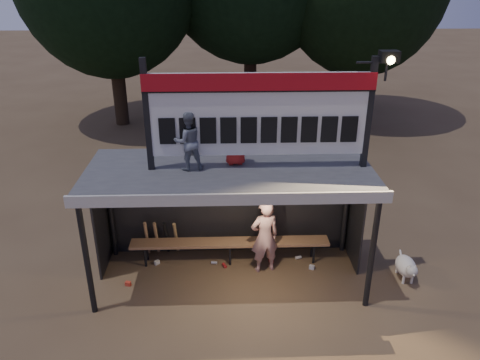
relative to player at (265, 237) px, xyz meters
name	(u,v)px	position (x,y,z in m)	size (l,w,h in m)	color
ground	(230,277)	(-0.67, -0.23, -0.77)	(80.00, 80.00, 0.00)	#4F3B27
player	(265,237)	(0.00, 0.00, 0.00)	(0.56, 0.37, 1.53)	silver
child_a	(188,141)	(-1.36, -0.26, 2.06)	(0.49, 0.39, 1.02)	slate
child_b	(235,139)	(-0.56, -0.05, 2.01)	(0.45, 0.29, 0.91)	red
dugout_shelter	(229,186)	(-0.67, 0.01, 1.08)	(5.10, 2.08, 2.32)	#434345
scoreboard_assembly	(262,112)	(-0.11, -0.24, 2.56)	(4.10, 0.27, 1.99)	black
bench	(230,243)	(-0.67, 0.32, -0.33)	(4.00, 0.35, 0.48)	#956A46
dog	(406,267)	(2.70, -0.40, -0.49)	(0.36, 0.81, 0.49)	silver
bats	(161,237)	(-2.08, 0.59, -0.34)	(0.68, 0.35, 0.84)	#9D7149
litter	(230,265)	(-0.68, 0.11, -0.73)	(3.70, 0.87, 0.08)	#B52E1F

